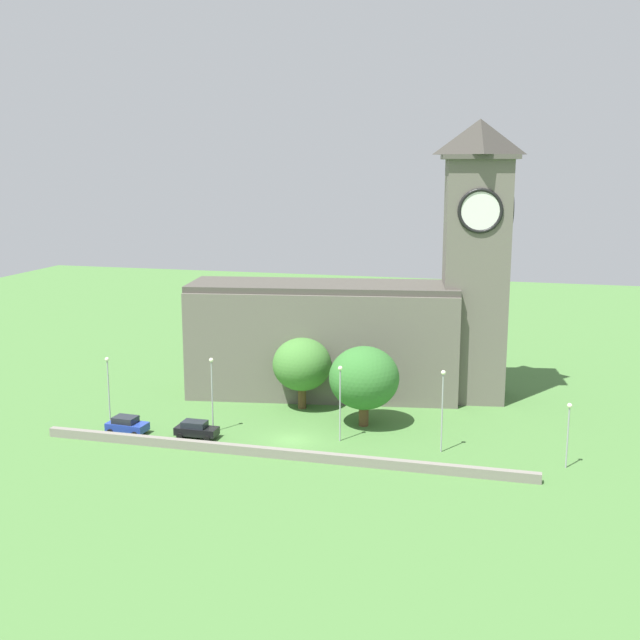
{
  "coord_description": "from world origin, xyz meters",
  "views": [
    {
      "loc": [
        21.34,
        -70.34,
        26.59
      ],
      "look_at": [
        1.15,
        6.54,
        10.86
      ],
      "focal_mm": 44.25,
      "sensor_mm": 36.0,
      "label": 1
    }
  ],
  "objects_px": {
    "church": "(366,317)",
    "streetlamp_east_mid": "(443,399)",
    "car_blue": "(127,425)",
    "tree_riverside_east": "(302,364)",
    "tree_churchyard": "(364,378)",
    "streetlamp_west_mid": "(212,383)",
    "car_black": "(196,429)",
    "streetlamp_west_end": "(108,380)",
    "streetlamp_central": "(340,392)",
    "streetlamp_east_end": "(569,424)"
  },
  "relations": [
    {
      "from": "car_black",
      "to": "car_blue",
      "type": "bearing_deg",
      "value": -175.38
    },
    {
      "from": "car_black",
      "to": "tree_riverside_east",
      "type": "relative_size",
      "value": 0.53
    },
    {
      "from": "streetlamp_east_end",
      "to": "streetlamp_central",
      "type": "bearing_deg",
      "value": 175.48
    },
    {
      "from": "tree_churchyard",
      "to": "tree_riverside_east",
      "type": "height_order",
      "value": "tree_churchyard"
    },
    {
      "from": "streetlamp_central",
      "to": "tree_riverside_east",
      "type": "bearing_deg",
      "value": 125.17
    },
    {
      "from": "church",
      "to": "car_blue",
      "type": "xyz_separation_m",
      "value": [
        -20.44,
        -19.62,
        -8.41
      ]
    },
    {
      "from": "streetlamp_central",
      "to": "streetlamp_west_mid",
      "type": "bearing_deg",
      "value": -177.0
    },
    {
      "from": "church",
      "to": "streetlamp_west_end",
      "type": "relative_size",
      "value": 5.26
    },
    {
      "from": "church",
      "to": "tree_riverside_east",
      "type": "distance_m",
      "value": 10.08
    },
    {
      "from": "streetlamp_west_mid",
      "to": "streetlamp_central",
      "type": "height_order",
      "value": "streetlamp_west_mid"
    },
    {
      "from": "streetlamp_west_mid",
      "to": "tree_churchyard",
      "type": "xyz_separation_m",
      "value": [
        14.34,
        5.79,
        0.01
      ]
    },
    {
      "from": "streetlamp_west_mid",
      "to": "car_blue",
      "type": "bearing_deg",
      "value": -162.45
    },
    {
      "from": "streetlamp_east_mid",
      "to": "streetlamp_east_end",
      "type": "relative_size",
      "value": 1.32
    },
    {
      "from": "church",
      "to": "streetlamp_east_mid",
      "type": "relative_size",
      "value": 4.74
    },
    {
      "from": "car_black",
      "to": "streetlamp_central",
      "type": "height_order",
      "value": "streetlamp_central"
    },
    {
      "from": "streetlamp_west_end",
      "to": "streetlamp_west_mid",
      "type": "relative_size",
      "value": 0.93
    },
    {
      "from": "car_blue",
      "to": "car_black",
      "type": "xyz_separation_m",
      "value": [
        7.26,
        0.59,
        -0.02
      ]
    },
    {
      "from": "streetlamp_east_mid",
      "to": "tree_riverside_east",
      "type": "xyz_separation_m",
      "value": [
        -16.39,
        9.72,
        -0.21
      ]
    },
    {
      "from": "streetlamp_west_end",
      "to": "streetlamp_central",
      "type": "xyz_separation_m",
      "value": [
        24.39,
        1.03,
        0.24
      ]
    },
    {
      "from": "car_blue",
      "to": "streetlamp_central",
      "type": "distance_m",
      "value": 21.89
    },
    {
      "from": "streetlamp_west_mid",
      "to": "streetlamp_east_mid",
      "type": "height_order",
      "value": "streetlamp_east_mid"
    },
    {
      "from": "tree_riverside_east",
      "to": "church",
      "type": "bearing_deg",
      "value": 51.52
    },
    {
      "from": "streetlamp_west_mid",
      "to": "tree_riverside_east",
      "type": "distance_m",
      "value": 11.85
    },
    {
      "from": "car_blue",
      "to": "streetlamp_central",
      "type": "xyz_separation_m",
      "value": [
        21.25,
        3.28,
        4.12
      ]
    },
    {
      "from": "car_black",
      "to": "tree_riverside_east",
      "type": "bearing_deg",
      "value": 57.77
    },
    {
      "from": "car_black",
      "to": "streetlamp_west_mid",
      "type": "xyz_separation_m",
      "value": [
        0.96,
        2.01,
        4.22
      ]
    },
    {
      "from": "streetlamp_east_mid",
      "to": "car_black",
      "type": "bearing_deg",
      "value": -174.8
    },
    {
      "from": "streetlamp_east_mid",
      "to": "streetlamp_east_end",
      "type": "distance_m",
      "value": 11.32
    },
    {
      "from": "car_blue",
      "to": "tree_riverside_east",
      "type": "distance_m",
      "value": 19.77
    },
    {
      "from": "car_black",
      "to": "tree_riverside_east",
      "type": "xyz_separation_m",
      "value": [
        7.5,
        11.9,
        4.14
      ]
    },
    {
      "from": "church",
      "to": "streetlamp_central",
      "type": "bearing_deg",
      "value": -87.16
    },
    {
      "from": "car_blue",
      "to": "streetlamp_west_mid",
      "type": "bearing_deg",
      "value": 17.55
    },
    {
      "from": "streetlamp_west_mid",
      "to": "church",
      "type": "bearing_deg",
      "value": 54.34
    },
    {
      "from": "tree_churchyard",
      "to": "car_blue",
      "type": "bearing_deg",
      "value": -159.59
    },
    {
      "from": "car_black",
      "to": "streetlamp_east_mid",
      "type": "distance_m",
      "value": 24.38
    },
    {
      "from": "church",
      "to": "streetlamp_central",
      "type": "height_order",
      "value": "church"
    },
    {
      "from": "tree_churchyard",
      "to": "tree_riverside_east",
      "type": "xyz_separation_m",
      "value": [
        -7.8,
        4.09,
        -0.09
      ]
    },
    {
      "from": "car_blue",
      "to": "streetlamp_east_end",
      "type": "relative_size",
      "value": 0.69
    },
    {
      "from": "streetlamp_central",
      "to": "church",
      "type": "bearing_deg",
      "value": 92.84
    },
    {
      "from": "streetlamp_west_mid",
      "to": "tree_churchyard",
      "type": "bearing_deg",
      "value": 22.0
    },
    {
      "from": "church",
      "to": "car_black",
      "type": "bearing_deg",
      "value": -124.68
    },
    {
      "from": "streetlamp_west_end",
      "to": "streetlamp_east_end",
      "type": "bearing_deg",
      "value": -0.8
    },
    {
      "from": "church",
      "to": "tree_riverside_east",
      "type": "xyz_separation_m",
      "value": [
        -5.67,
        -7.14,
        -4.29
      ]
    },
    {
      "from": "car_blue",
      "to": "streetlamp_west_end",
      "type": "relative_size",
      "value": 0.58
    },
    {
      "from": "church",
      "to": "tree_churchyard",
      "type": "bearing_deg",
      "value": -79.28
    },
    {
      "from": "streetlamp_west_mid",
      "to": "streetlamp_east_mid",
      "type": "xyz_separation_m",
      "value": [
        22.93,
        0.16,
        0.13
      ]
    },
    {
      "from": "church",
      "to": "streetlamp_west_mid",
      "type": "relative_size",
      "value": 4.88
    },
    {
      "from": "church",
      "to": "streetlamp_central",
      "type": "xyz_separation_m",
      "value": [
        0.81,
        -16.34,
        -4.29
      ]
    },
    {
      "from": "car_blue",
      "to": "streetlamp_central",
      "type": "relative_size",
      "value": 0.55
    },
    {
      "from": "streetlamp_east_mid",
      "to": "tree_churchyard",
      "type": "height_order",
      "value": "tree_churchyard"
    }
  ]
}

